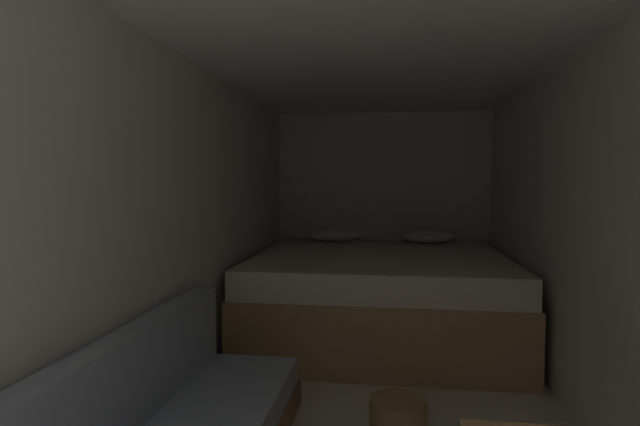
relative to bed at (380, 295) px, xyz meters
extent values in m
cube|color=silver|center=(0.00, 1.09, 0.68)|extent=(2.36, 0.05, 2.10)
cube|color=silver|center=(-1.15, -1.65, 0.68)|extent=(0.05, 5.43, 2.10)
cube|color=silver|center=(1.15, -1.65, 0.68)|extent=(0.05, 5.43, 2.10)
cube|color=white|center=(0.00, -1.65, 1.75)|extent=(2.36, 5.43, 0.05)
cube|color=tan|center=(0.00, -0.01, -0.11)|extent=(2.14, 2.06, 0.52)
cube|color=beige|center=(0.00, -0.01, 0.26)|extent=(2.10, 2.02, 0.22)
ellipsoid|color=white|center=(-0.48, 0.81, 0.44)|extent=(0.52, 0.32, 0.14)
ellipsoid|color=white|center=(0.48, 0.81, 0.44)|extent=(0.52, 0.32, 0.14)
cube|color=#99A3B7|center=(-1.05, -2.70, 0.13)|extent=(0.12, 2.64, 0.43)
cylinder|color=olive|center=(0.13, -1.73, -0.27)|extent=(0.30, 0.30, 0.22)
camera|label=1|loc=(0.08, -4.31, 0.99)|focal=27.92mm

